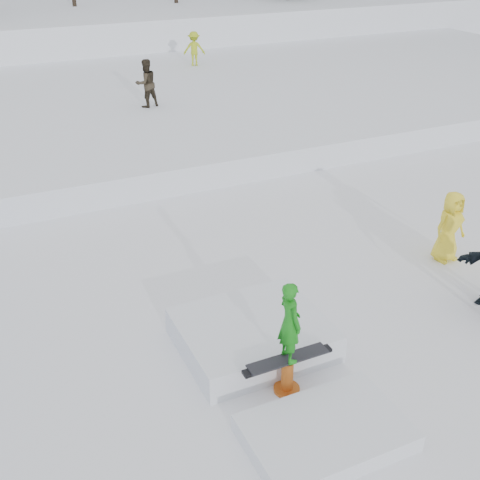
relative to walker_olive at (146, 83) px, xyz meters
name	(u,v)px	position (x,y,z in m)	size (l,w,h in m)	color
ground	(261,343)	(-2.08, -13.50, -1.66)	(120.00, 120.00, 0.00)	white
snow_berm	(27,32)	(-2.08, 16.50, -0.46)	(60.00, 14.00, 2.40)	white
snow_midrise	(79,107)	(-2.08, 2.50, -1.26)	(50.00, 18.00, 0.80)	white
walker_olive	(146,83)	(0.00, 0.00, 0.00)	(0.84, 0.65, 1.73)	#2F271B
walker_ygreen	(194,49)	(4.16, 5.91, -0.09)	(1.00, 0.58, 1.55)	#A9BF1C
spectator_yellow	(450,227)	(3.20, -12.47, -0.83)	(0.82, 0.53, 1.67)	yellow
jib_rail_feature	(271,356)	(-2.26, -14.23, -1.36)	(2.60, 4.40, 2.11)	white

